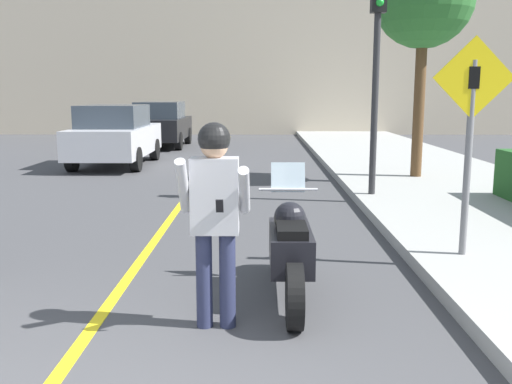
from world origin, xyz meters
TOP-DOWN VIEW (x-y plane):
  - road_center_line at (-0.60, 6.00)m, footprint 0.12×36.00m
  - building_backdrop at (0.00, 26.00)m, footprint 28.00×1.20m
  - motorcycle at (1.15, 2.89)m, footprint 0.62×2.10m
  - person_biker at (0.47, 2.16)m, footprint 0.59×0.48m
  - crossing_sign at (3.20, 3.89)m, footprint 0.91×0.08m
  - traffic_light at (2.91, 7.88)m, footprint 0.26×0.30m
  - street_tree at (4.34, 10.20)m, footprint 2.14×2.14m
  - parked_car_silver at (-3.18, 13.29)m, footprint 1.88×4.20m
  - parked_car_black at (-2.89, 18.92)m, footprint 1.88×4.20m

SIDE VIEW (x-z plane):
  - road_center_line at x=-0.60m, z-range 0.00..0.01m
  - motorcycle at x=1.15m, z-range -0.15..1.13m
  - parked_car_silver at x=-3.18m, z-range 0.02..1.70m
  - parked_car_black at x=-2.89m, z-range 0.02..1.70m
  - person_biker at x=0.47m, z-range 0.21..1.97m
  - crossing_sign at x=3.20m, z-range 0.41..2.87m
  - traffic_light at x=2.91m, z-range 0.92..4.91m
  - building_backdrop at x=0.00m, z-range 0.00..6.58m
  - street_tree at x=4.34m, z-range 1.51..6.43m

